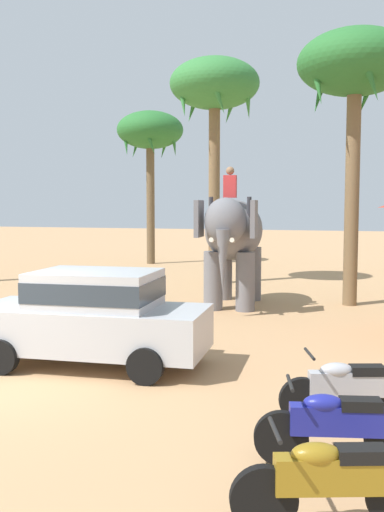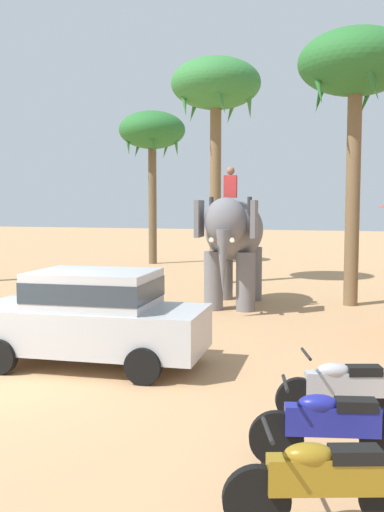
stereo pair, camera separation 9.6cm
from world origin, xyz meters
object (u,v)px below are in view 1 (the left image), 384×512
at_px(car_sedan_foreground, 93,314).
at_px(motorcycle_second_in_row, 336,425).
at_px(palm_tree_behind_elephant, 215,90).
at_px(palm_tree_near_hut, 150,134).
at_px(motorcycle_nearest_camera, 332,480).
at_px(motorcycle_mid_row, 347,388).
at_px(palm_tree_left_of_road, 355,70).
at_px(elephant_with_mahout, 233,236).

distance_m(car_sedan_foreground, motorcycle_second_in_row, 5.24).
distance_m(palm_tree_behind_elephant, palm_tree_near_hut, 7.90).
xyz_separation_m(motorcycle_nearest_camera, motorcycle_mid_row, (0.01, 2.71, 0.00)).
distance_m(motorcycle_mid_row, palm_tree_near_hut, 22.23).
xyz_separation_m(palm_tree_behind_elephant, palm_tree_near_hut, (-4.87, 6.18, -0.65)).
bearing_deg(palm_tree_left_of_road, car_sedan_foreground, -117.34).
relative_size(car_sedan_foreground, motorcycle_nearest_camera, 2.43).
relative_size(palm_tree_near_hut, palm_tree_left_of_road, 0.96).
height_order(motorcycle_mid_row, palm_tree_near_hut, palm_tree_near_hut).
relative_size(motorcycle_mid_row, palm_tree_near_hut, 0.24).
distance_m(motorcycle_second_in_row, motorcycle_mid_row, 1.37).
xyz_separation_m(motorcycle_mid_row, palm_tree_left_of_road, (-0.33, 9.42, 6.12)).
height_order(motorcycle_nearest_camera, palm_tree_near_hut, palm_tree_near_hut).
relative_size(elephant_with_mahout, motorcycle_mid_row, 2.26).
bearing_deg(motorcycle_second_in_row, elephant_with_mahout, 109.63).
height_order(elephant_with_mahout, motorcycle_nearest_camera, elephant_with_mahout).
bearing_deg(elephant_with_mahout, motorcycle_second_in_row, -70.37).
relative_size(car_sedan_foreground, motorcycle_second_in_row, 2.38).
bearing_deg(motorcycle_nearest_camera, car_sedan_foreground, 136.50).
height_order(elephant_with_mahout, palm_tree_behind_elephant, palm_tree_behind_elephant).
bearing_deg(motorcycle_nearest_camera, palm_tree_left_of_road, 91.47).
distance_m(motorcycle_nearest_camera, palm_tree_near_hut, 24.57).
height_order(car_sedan_foreground, motorcycle_mid_row, car_sedan_foreground).
bearing_deg(palm_tree_near_hut, elephant_with_mahout, -58.15).
height_order(motorcycle_mid_row, palm_tree_left_of_road, palm_tree_left_of_road).
height_order(car_sedan_foreground, palm_tree_left_of_road, palm_tree_left_of_road).
relative_size(motorcycle_second_in_row, palm_tree_near_hut, 0.24).
xyz_separation_m(motorcycle_second_in_row, motorcycle_mid_row, (0.06, 1.37, 0.00)).
height_order(palm_tree_behind_elephant, palm_tree_near_hut, palm_tree_behind_elephant).
bearing_deg(elephant_with_mahout, car_sedan_foreground, -97.88).
bearing_deg(palm_tree_left_of_road, motorcycle_mid_row, -88.01).
bearing_deg(car_sedan_foreground, palm_tree_near_hut, 108.07).
bearing_deg(motorcycle_nearest_camera, elephant_with_mahout, 107.61).
xyz_separation_m(motorcycle_nearest_camera, palm_tree_behind_elephant, (-5.23, 15.44, 6.47)).
distance_m(motorcycle_nearest_camera, palm_tree_behind_elephant, 17.54).
bearing_deg(motorcycle_nearest_camera, palm_tree_near_hut, 115.04).
xyz_separation_m(palm_tree_near_hut, palm_tree_left_of_road, (9.79, -9.50, 0.30)).
relative_size(palm_tree_behind_elephant, palm_tree_near_hut, 1.09).
relative_size(car_sedan_foreground, palm_tree_behind_elephant, 0.52).
distance_m(elephant_with_mahout, palm_tree_behind_elephant, 6.90).
distance_m(motorcycle_second_in_row, palm_tree_left_of_road, 12.41).
height_order(motorcycle_second_in_row, palm_tree_behind_elephant, palm_tree_behind_elephant).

